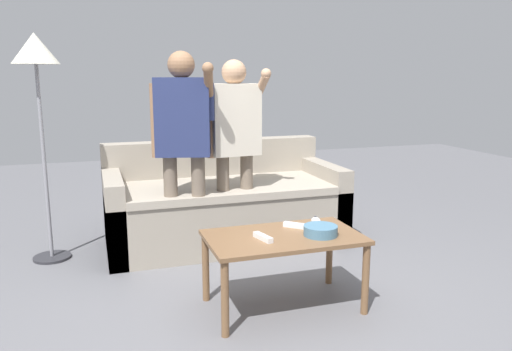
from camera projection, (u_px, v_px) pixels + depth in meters
ground_plane at (252, 314)px, 2.98m from camera, size 12.00×12.00×0.00m
couch at (223, 206)px, 4.28m from camera, size 1.94×0.94×0.83m
coffee_table at (284, 245)px, 3.00m from camera, size 0.92×0.54×0.46m
snack_bowl at (321, 231)px, 2.98m from camera, size 0.20×0.20×0.06m
game_remote_nunchuk at (316, 221)px, 3.20m from camera, size 0.06×0.09×0.05m
floor_lamp at (36, 66)px, 3.60m from camera, size 0.33×0.33×1.69m
player_center at (235, 134)px, 3.85m from camera, size 0.46×0.31×1.51m
player_left at (183, 133)px, 3.63m from camera, size 0.45×0.42×1.57m
game_remote_wand_near at (263, 237)px, 2.90m from camera, size 0.08×0.17×0.03m
game_remote_wand_far at (296, 225)px, 3.13m from camera, size 0.14×0.14×0.03m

